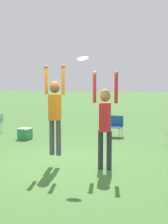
% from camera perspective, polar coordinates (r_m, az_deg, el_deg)
% --- Properties ---
extents(ground_plane, '(120.00, 120.00, 0.00)m').
position_cam_1_polar(ground_plane, '(7.84, -3.02, -9.48)').
color(ground_plane, '#3D662D').
extents(person_jumping, '(0.55, 0.41, 2.16)m').
position_cam_1_polar(person_jumping, '(7.44, -5.35, 0.82)').
color(person_jumping, '#4C4C51').
rests_on(person_jumping, ground_plane).
extents(person_defending, '(0.61, 0.48, 2.28)m').
position_cam_1_polar(person_defending, '(7.16, 3.87, -0.93)').
color(person_defending, '#2D2D38').
rests_on(person_defending, ground_plane).
extents(frisbee, '(0.26, 0.25, 0.12)m').
position_cam_1_polar(frisbee, '(7.09, -0.23, 9.73)').
color(frisbee, white).
extents(camping_chair_3, '(0.53, 0.57, 0.78)m').
position_cam_1_polar(camping_chair_3, '(11.69, 5.80, -2.29)').
color(camping_chair_3, gray).
rests_on(camping_chair_3, ground_plane).
extents(cooler_box, '(0.41, 0.40, 0.39)m').
position_cam_1_polar(cooler_box, '(11.32, -10.74, -3.92)').
color(cooler_box, '#2D8C4C').
rests_on(cooler_box, ground_plane).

